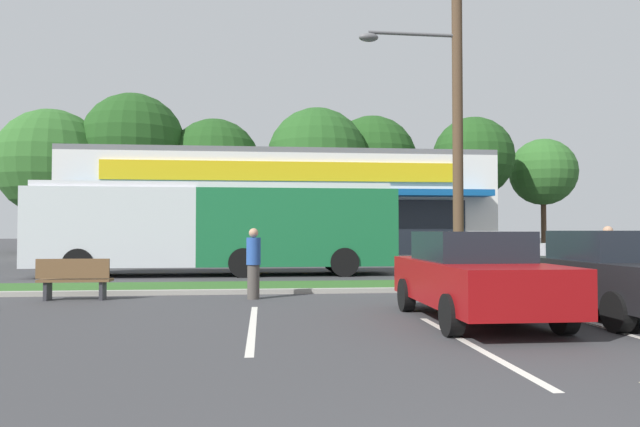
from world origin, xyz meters
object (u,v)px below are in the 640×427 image
(utility_pole, at_px, (453,100))
(pedestrian_near_bench, at_px, (608,262))
(bus_stop_bench, at_px, (74,278))
(city_bus, at_px, (217,226))
(car_1, at_px, (254,248))
(car_3, at_px, (474,275))
(car_2, at_px, (619,274))
(car_5, at_px, (577,248))
(pedestrian_by_pole, at_px, (253,263))

(utility_pole, bearing_deg, pedestrian_near_bench, -49.25)
(bus_stop_bench, xyz_separation_m, pedestrian_near_bench, (12.38, -0.75, 0.35))
(city_bus, height_order, bus_stop_bench, city_bus)
(car_1, distance_m, car_3, 18.51)
(car_1, distance_m, car_2, 19.32)
(city_bus, relative_size, pedestrian_near_bench, 7.49)
(pedestrian_near_bench, bearing_deg, bus_stop_bench, 49.82)
(bus_stop_bench, relative_size, car_5, 0.36)
(utility_pole, height_order, pedestrian_by_pole, utility_pole)
(car_3, bearing_deg, pedestrian_by_pole, -133.16)
(car_3, bearing_deg, car_2, 89.32)
(pedestrian_near_bench, bearing_deg, car_3, 87.93)
(utility_pole, height_order, car_2, utility_pole)
(bus_stop_bench, height_order, car_2, car_2)
(car_3, xyz_separation_m, pedestrian_by_pole, (-3.91, 3.67, 0.03))
(pedestrian_near_bench, bearing_deg, utility_pole, 4.06)
(car_1, bearing_deg, bus_stop_bench, -105.03)
(utility_pole, height_order, car_3, utility_pole)
(city_bus, relative_size, car_5, 2.87)
(bus_stop_bench, height_order, pedestrian_by_pole, pedestrian_by_pole)
(car_2, bearing_deg, utility_pole, -171.28)
(bus_stop_bench, relative_size, pedestrian_by_pole, 0.97)
(pedestrian_by_pole, bearing_deg, car_2, 97.48)
(utility_pole, bearing_deg, car_5, 48.73)
(car_1, bearing_deg, pedestrian_by_pole, -89.10)
(city_bus, bearing_deg, utility_pole, 144.46)
(bus_stop_bench, xyz_separation_m, car_2, (10.63, -3.84, 0.30))
(car_3, bearing_deg, car_5, 146.07)
(utility_pole, xyz_separation_m, car_2, (0.95, -6.21, -4.55))
(car_5, distance_m, pedestrian_by_pole, 21.56)
(bus_stop_bench, height_order, car_5, car_5)
(car_5, height_order, pedestrian_by_pole, pedestrian_by_pole)
(car_1, xyz_separation_m, pedestrian_by_pole, (0.22, -14.38, 0.06))
(pedestrian_by_pole, bearing_deg, pedestrian_near_bench, 122.56)
(car_3, height_order, pedestrian_near_bench, pedestrian_near_bench)
(utility_pole, xyz_separation_m, car_5, (10.43, 11.88, -4.62))
(bus_stop_bench, distance_m, car_3, 8.83)
(car_5, bearing_deg, pedestrian_near_bench, -117.25)
(city_bus, height_order, pedestrian_by_pole, city_bus)
(car_2, bearing_deg, city_bus, -144.25)
(utility_pole, xyz_separation_m, city_bus, (-7.05, 4.90, -3.58))
(bus_stop_bench, bearing_deg, city_bus, -109.91)
(bus_stop_bench, height_order, car_3, car_3)
(utility_pole, distance_m, car_3, 7.86)
(pedestrian_by_pole, bearing_deg, city_bus, -132.39)
(city_bus, distance_m, pedestrian_near_bench, 12.66)
(utility_pole, distance_m, city_bus, 9.30)
(car_5, bearing_deg, utility_pole, -131.27)
(bus_stop_bench, bearing_deg, pedestrian_by_pole, 178.07)
(utility_pole, relative_size, car_5, 2.27)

